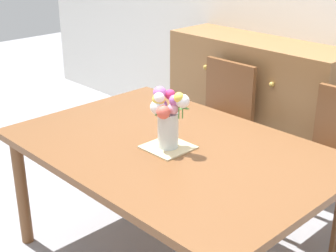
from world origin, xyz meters
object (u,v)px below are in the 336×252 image
(dining_table, at_px, (172,159))
(flower_vase, at_px, (167,115))
(chair_left, at_px, (219,116))
(dresser, at_px, (254,104))
(chair_right, at_px, (336,156))

(dining_table, height_order, flower_vase, flower_vase)
(dining_table, relative_size, chair_left, 1.85)
(dining_table, relative_size, flower_vase, 5.43)
(dining_table, relative_size, dresser, 1.18)
(chair_left, relative_size, chair_right, 1.00)
(chair_left, relative_size, dresser, 0.64)
(dresser, distance_m, flower_vase, 1.50)
(dining_table, bearing_deg, flower_vase, -77.06)
(dining_table, xyz_separation_m, chair_left, (-0.45, 0.91, -0.13))
(dresser, bearing_deg, chair_right, -25.05)
(chair_left, height_order, chair_right, same)
(chair_left, distance_m, dresser, 0.42)
(chair_right, bearing_deg, chair_left, 0.00)
(dining_table, distance_m, flower_vase, 0.26)
(flower_vase, bearing_deg, dresser, 108.76)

